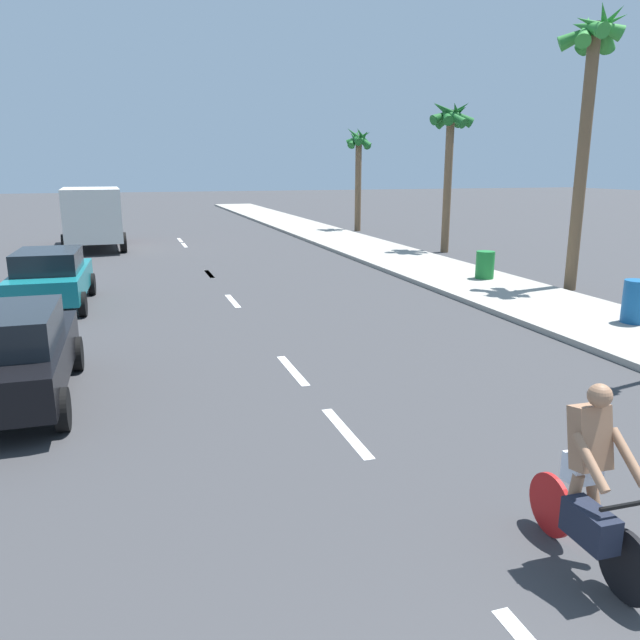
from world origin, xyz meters
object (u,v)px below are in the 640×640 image
object	(u,v)px
cyclist	(589,488)
trash_bin_far	(485,265)
parked_car_teal	(51,277)
palm_tree_mid	(591,76)
delivery_truck	(93,216)
trash_bin_near	(636,302)
palm_tree_distant	(359,151)
palm_tree_far	(450,131)
parked_car_black	(8,354)

from	to	relation	value
cyclist	trash_bin_far	bearing A→B (deg)	-117.26
cyclist	parked_car_teal	bearing A→B (deg)	-65.21
cyclist	palm_tree_mid	size ratio (longest dim) A/B	0.22
delivery_truck	trash_bin_near	bearing A→B (deg)	-58.71
cyclist	trash_bin_near	size ratio (longest dim) A/B	1.80
palm_tree_distant	palm_tree_far	bearing A→B (deg)	-88.44
delivery_truck	trash_bin_near	xyz separation A→B (m)	(12.61, -19.46, -0.86)
palm_tree_mid	palm_tree_distant	xyz separation A→B (m)	(0.29, 19.06, -1.61)
parked_car_black	trash_bin_far	size ratio (longest dim) A/B	4.69
palm_tree_far	delivery_truck	bearing A→B (deg)	157.83
parked_car_teal	trash_bin_far	world-z (taller)	parked_car_teal
delivery_truck	palm_tree_distant	xyz separation A→B (m)	(14.69, 4.00, 3.12)
cyclist	parked_car_teal	distance (m)	14.89
parked_car_teal	trash_bin_near	world-z (taller)	parked_car_teal
palm_tree_distant	trash_bin_far	world-z (taller)	palm_tree_distant
cyclist	palm_tree_distant	world-z (taller)	palm_tree_distant
parked_car_black	palm_tree_distant	size ratio (longest dim) A/B	0.69
parked_car_teal	palm_tree_far	distance (m)	17.58
cyclist	palm_tree_mid	xyz separation A→B (m)	(9.23, 11.44, 5.41)
palm_tree_far	trash_bin_near	size ratio (longest dim) A/B	6.60
parked_car_teal	delivery_truck	bearing A→B (deg)	89.38
palm_tree_mid	trash_bin_near	xyz separation A→B (m)	(-1.79, -4.40, -5.59)
cyclist	delivery_truck	size ratio (longest dim) A/B	0.29
palm_tree_distant	parked_car_teal	bearing A→B (deg)	-132.45
parked_car_teal	trash_bin_far	xyz separation A→B (m)	(13.20, -0.38, -0.25)
palm_tree_distant	trash_bin_near	bearing A→B (deg)	-95.09
trash_bin_near	trash_bin_far	size ratio (longest dim) A/B	1.12
cyclist	delivery_truck	xyz separation A→B (m)	(-5.17, 26.50, 0.67)
cyclist	parked_car_black	size ratio (longest dim) A/B	0.43
parked_car_teal	parked_car_black	bearing A→B (deg)	-87.13
parked_car_black	palm_tree_mid	size ratio (longest dim) A/B	0.51
cyclist	parked_car_teal	world-z (taller)	cyclist
parked_car_teal	palm_tree_distant	distance (m)	23.09
palm_tree_mid	trash_bin_far	bearing A→B (deg)	134.97
palm_tree_far	palm_tree_distant	distance (m)	10.12
palm_tree_mid	palm_tree_far	size ratio (longest dim) A/B	1.24
cyclist	palm_tree_mid	bearing A→B (deg)	-127.25
cyclist	trash_bin_far	world-z (taller)	cyclist
palm_tree_distant	palm_tree_mid	bearing A→B (deg)	-90.88
trash_bin_near	trash_bin_far	distance (m)	6.27
cyclist	palm_tree_distant	bearing A→B (deg)	-105.70
parked_car_black	palm_tree_far	size ratio (longest dim) A/B	0.63
parked_car_teal	trash_bin_far	bearing A→B (deg)	0.79
parked_car_black	delivery_truck	xyz separation A→B (m)	(0.62, 20.24, 0.67)
palm_tree_far	trash_bin_far	bearing A→B (deg)	-109.03
delivery_truck	palm_tree_mid	distance (m)	21.37
parked_car_teal	trash_bin_far	distance (m)	13.21
cyclist	palm_tree_mid	world-z (taller)	palm_tree_mid
palm_tree_far	parked_car_black	bearing A→B (deg)	-137.78
parked_car_black	delivery_truck	distance (m)	20.26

